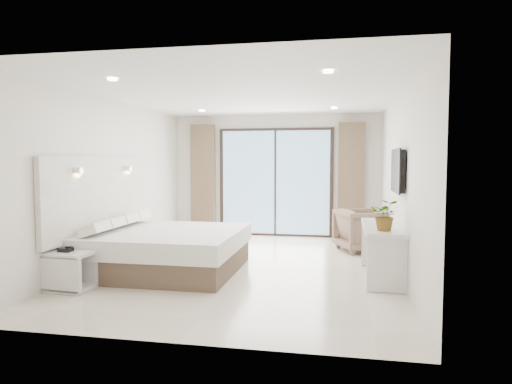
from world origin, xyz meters
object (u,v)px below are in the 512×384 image
bed (165,250)px  console_desk (382,239)px  nightstand (70,271)px  armchair (362,228)px

bed → console_desk: 3.24m
nightstand → console_desk: console_desk is taller
nightstand → console_desk: bearing=22.8°
console_desk → armchair: 1.98m
bed → console_desk: size_ratio=1.36×
nightstand → console_desk: 4.30m
bed → nightstand: bed is taller
console_desk → nightstand: bearing=-161.2°
console_desk → armchair: bearing=95.5°
nightstand → armchair: (3.87, 3.35, 0.18)m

